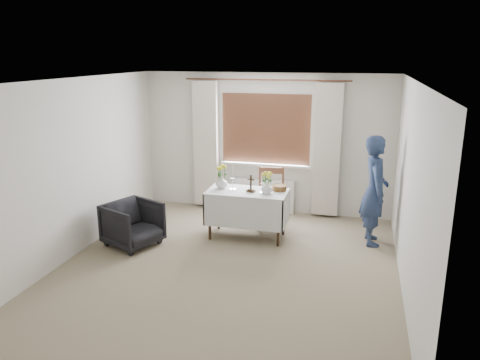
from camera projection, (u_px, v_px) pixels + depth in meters
name	position (u px, v px, depth m)	size (l,w,h in m)	color
ground	(228.00, 267.00, 6.38)	(5.00, 5.00, 0.00)	gray
altar_table	(247.00, 214.00, 7.33)	(1.24, 0.64, 0.76)	silver
wooden_chair	(271.00, 198.00, 7.77)	(0.45, 0.45, 0.98)	brown
armchair	(133.00, 224.00, 7.03)	(0.72, 0.74, 0.67)	black
person	(375.00, 190.00, 7.00)	(0.61, 0.40, 1.67)	navy
radiator	(264.00, 196.00, 8.56)	(1.10, 0.10, 0.60)	silver
wooden_cross	(251.00, 183.00, 7.15)	(0.12, 0.09, 0.27)	black
candlestick_left	(233.00, 178.00, 7.25)	(0.11, 0.11, 0.38)	white
candlestick_right	(262.00, 183.00, 7.09)	(0.09, 0.09, 0.33)	white
flower_vase_left	(222.00, 182.00, 7.35)	(0.19, 0.19, 0.20)	silver
flower_vase_right	(267.00, 188.00, 7.08)	(0.17, 0.17, 0.18)	silver
wicker_basket	(279.00, 188.00, 7.25)	(0.22, 0.22, 0.08)	brown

